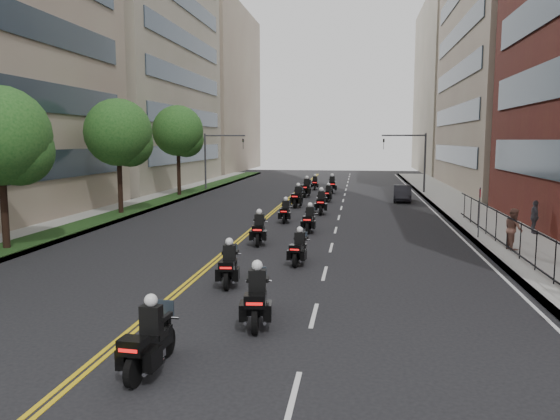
{
  "coord_description": "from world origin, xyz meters",
  "views": [
    {
      "loc": [
        4.38,
        -10.09,
        5.0
      ],
      "look_at": [
        0.84,
        14.61,
        1.78
      ],
      "focal_mm": 35.0,
      "sensor_mm": 36.0,
      "label": 1
    }
  ],
  "objects_px": {
    "motorcycle_1": "(257,300)",
    "motorcycle_6": "(285,212)",
    "motorcycle_8": "(298,198)",
    "motorcycle_9": "(328,194)",
    "motorcycle_10": "(306,189)",
    "motorcycle_3": "(299,249)",
    "motorcycle_11": "(332,185)",
    "motorcycle_2": "(229,267)",
    "motorcycle_12": "(315,184)",
    "pedestrian_b": "(514,229)",
    "motorcycle_5": "(310,221)",
    "motorcycle_0": "(149,342)",
    "motorcycle_7": "(321,203)",
    "parked_sedan": "(402,193)",
    "motorcycle_4": "(259,230)",
    "pedestrian_c": "(535,217)"
  },
  "relations": [
    {
      "from": "motorcycle_1",
      "to": "motorcycle_9",
      "type": "bearing_deg",
      "value": 82.77
    },
    {
      "from": "pedestrian_c",
      "to": "motorcycle_3",
      "type": "bearing_deg",
      "value": 125.59
    },
    {
      "from": "motorcycle_2",
      "to": "motorcycle_12",
      "type": "xyz_separation_m",
      "value": [
        0.07,
        36.62,
        -0.02
      ]
    },
    {
      "from": "motorcycle_6",
      "to": "motorcycle_11",
      "type": "height_order",
      "value": "motorcycle_11"
    },
    {
      "from": "motorcycle_10",
      "to": "motorcycle_5",
      "type": "bearing_deg",
      "value": -78.19
    },
    {
      "from": "motorcycle_2",
      "to": "motorcycle_11",
      "type": "xyz_separation_m",
      "value": [
        1.95,
        33.34,
        0.09
      ]
    },
    {
      "from": "motorcycle_6",
      "to": "motorcycle_10",
      "type": "distance_m",
      "value": 14.96
    },
    {
      "from": "motorcycle_1",
      "to": "motorcycle_5",
      "type": "relative_size",
      "value": 1.09
    },
    {
      "from": "motorcycle_2",
      "to": "motorcycle_10",
      "type": "relative_size",
      "value": 0.88
    },
    {
      "from": "pedestrian_c",
      "to": "motorcycle_4",
      "type": "bearing_deg",
      "value": 107.06
    },
    {
      "from": "motorcycle_2",
      "to": "motorcycle_6",
      "type": "distance_m",
      "value": 14.56
    },
    {
      "from": "motorcycle_3",
      "to": "motorcycle_10",
      "type": "bearing_deg",
      "value": 100.97
    },
    {
      "from": "motorcycle_8",
      "to": "motorcycle_11",
      "type": "height_order",
      "value": "motorcycle_11"
    },
    {
      "from": "motorcycle_1",
      "to": "motorcycle_6",
      "type": "height_order",
      "value": "motorcycle_1"
    },
    {
      "from": "motorcycle_9",
      "to": "motorcycle_11",
      "type": "height_order",
      "value": "motorcycle_11"
    },
    {
      "from": "motorcycle_9",
      "to": "motorcycle_10",
      "type": "height_order",
      "value": "motorcycle_10"
    },
    {
      "from": "motorcycle_7",
      "to": "motorcycle_11",
      "type": "distance_m",
      "value": 14.67
    },
    {
      "from": "motorcycle_4",
      "to": "motorcycle_11",
      "type": "bearing_deg",
      "value": 79.86
    },
    {
      "from": "motorcycle_4",
      "to": "motorcycle_5",
      "type": "xyz_separation_m",
      "value": [
        2.1,
        3.76,
        -0.03
      ]
    },
    {
      "from": "motorcycle_4",
      "to": "motorcycle_10",
      "type": "relative_size",
      "value": 0.91
    },
    {
      "from": "motorcycle_5",
      "to": "motorcycle_11",
      "type": "bearing_deg",
      "value": 93.1
    },
    {
      "from": "parked_sedan",
      "to": "pedestrian_c",
      "type": "distance_m",
      "value": 16.62
    },
    {
      "from": "motorcycle_11",
      "to": "pedestrian_b",
      "type": "distance_m",
      "value": 27.81
    },
    {
      "from": "motorcycle_9",
      "to": "pedestrian_b",
      "type": "distance_m",
      "value": 21.01
    },
    {
      "from": "motorcycle_1",
      "to": "motorcycle_8",
      "type": "xyz_separation_m",
      "value": [
        -1.76,
        26.07,
        0.02
      ]
    },
    {
      "from": "motorcycle_0",
      "to": "motorcycle_1",
      "type": "height_order",
      "value": "motorcycle_1"
    },
    {
      "from": "motorcycle_11",
      "to": "pedestrian_b",
      "type": "height_order",
      "value": "pedestrian_b"
    },
    {
      "from": "motorcycle_1",
      "to": "pedestrian_b",
      "type": "bearing_deg",
      "value": 42.45
    },
    {
      "from": "motorcycle_7",
      "to": "parked_sedan",
      "type": "relative_size",
      "value": 0.62
    },
    {
      "from": "motorcycle_2",
      "to": "motorcycle_5",
      "type": "distance_m",
      "value": 11.36
    },
    {
      "from": "pedestrian_c",
      "to": "motorcycle_7",
      "type": "bearing_deg",
      "value": 58.88
    },
    {
      "from": "motorcycle_0",
      "to": "motorcycle_5",
      "type": "bearing_deg",
      "value": 88.41
    },
    {
      "from": "motorcycle_5",
      "to": "pedestrian_c",
      "type": "bearing_deg",
      "value": 5.36
    },
    {
      "from": "motorcycle_1",
      "to": "motorcycle_7",
      "type": "height_order",
      "value": "motorcycle_7"
    },
    {
      "from": "motorcycle_5",
      "to": "motorcycle_11",
      "type": "relative_size",
      "value": 0.88
    },
    {
      "from": "parked_sedan",
      "to": "motorcycle_12",
      "type": "bearing_deg",
      "value": 134.29
    },
    {
      "from": "parked_sedan",
      "to": "pedestrian_b",
      "type": "relative_size",
      "value": 2.15
    },
    {
      "from": "motorcycle_7",
      "to": "motorcycle_8",
      "type": "relative_size",
      "value": 1.0
    },
    {
      "from": "motorcycle_0",
      "to": "pedestrian_c",
      "type": "distance_m",
      "value": 23.17
    },
    {
      "from": "motorcycle_4",
      "to": "motorcycle_0",
      "type": "bearing_deg",
      "value": -94.06
    },
    {
      "from": "motorcycle_1",
      "to": "motorcycle_11",
      "type": "distance_m",
      "value": 37.23
    },
    {
      "from": "motorcycle_3",
      "to": "motorcycle_11",
      "type": "distance_m",
      "value": 29.82
    },
    {
      "from": "motorcycle_2",
      "to": "parked_sedan",
      "type": "relative_size",
      "value": 0.56
    },
    {
      "from": "motorcycle_4",
      "to": "pedestrian_b",
      "type": "bearing_deg",
      "value": -6.79
    },
    {
      "from": "motorcycle_8",
      "to": "motorcycle_9",
      "type": "xyz_separation_m",
      "value": [
        2.05,
        3.81,
        -0.1
      ]
    },
    {
      "from": "motorcycle_7",
      "to": "motorcycle_0",
      "type": "bearing_deg",
      "value": -95.42
    },
    {
      "from": "motorcycle_0",
      "to": "motorcycle_12",
      "type": "bearing_deg",
      "value": 93.92
    },
    {
      "from": "motorcycle_10",
      "to": "pedestrian_c",
      "type": "distance_m",
      "value": 22.49
    },
    {
      "from": "motorcycle_5",
      "to": "motorcycle_7",
      "type": "bearing_deg",
      "value": 92.54
    },
    {
      "from": "motorcycle_11",
      "to": "parked_sedan",
      "type": "distance_m",
      "value": 8.55
    }
  ]
}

